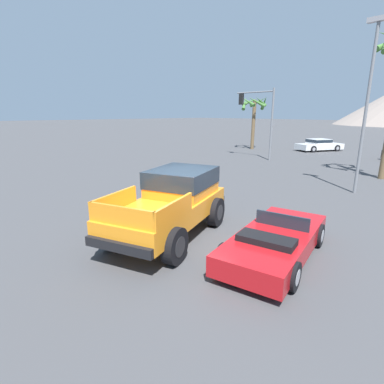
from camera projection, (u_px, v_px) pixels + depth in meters
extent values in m
plane|color=#424244|center=(185.00, 234.00, 9.54)|extent=(320.00, 320.00, 0.00)
cube|color=orange|center=(168.00, 211.00, 9.19)|extent=(3.59, 5.15, 0.59)
cube|color=orange|center=(182.00, 182.00, 9.84)|extent=(2.45, 2.61, 0.84)
cube|color=#1E2833|center=(182.00, 177.00, 9.80)|extent=(2.50, 2.67, 0.54)
cube|color=orange|center=(115.00, 201.00, 8.26)|extent=(0.79, 1.80, 0.48)
cube|color=orange|center=(175.00, 210.00, 7.50)|extent=(0.79, 1.80, 0.48)
cube|color=orange|center=(121.00, 216.00, 7.08)|extent=(1.77, 0.78, 0.48)
cube|color=black|center=(200.00, 197.00, 11.36)|extent=(1.84, 0.86, 0.24)
cube|color=black|center=(118.00, 247.00, 7.10)|extent=(1.84, 0.86, 0.24)
cylinder|color=black|center=(164.00, 205.00, 10.98)|extent=(0.65, 1.02, 0.98)
cylinder|color=#232326|center=(164.00, 205.00, 10.98)|extent=(0.50, 0.62, 0.54)
cylinder|color=black|center=(216.00, 212.00, 10.16)|extent=(0.65, 1.02, 0.98)
cylinder|color=#232326|center=(216.00, 212.00, 10.16)|extent=(0.50, 0.62, 0.54)
cylinder|color=black|center=(111.00, 233.00, 8.40)|extent=(0.65, 1.02, 0.98)
cylinder|color=#232326|center=(111.00, 233.00, 8.40)|extent=(0.50, 0.62, 0.54)
cylinder|color=black|center=(175.00, 246.00, 7.58)|extent=(0.65, 1.02, 0.98)
cylinder|color=#232326|center=(175.00, 246.00, 7.58)|extent=(0.50, 0.62, 0.54)
cube|color=#B21419|center=(275.00, 241.00, 7.96)|extent=(2.69, 4.60, 0.51)
cube|color=#1E2833|center=(282.00, 221.00, 8.23)|extent=(1.44, 0.40, 0.38)
cube|color=black|center=(266.00, 240.00, 7.26)|extent=(1.48, 0.91, 0.16)
cylinder|color=black|center=(263.00, 224.00, 9.50)|extent=(0.37, 0.70, 0.67)
cylinder|color=#9E9EA3|center=(263.00, 224.00, 9.50)|extent=(0.31, 0.41, 0.37)
cylinder|color=black|center=(318.00, 235.00, 8.62)|extent=(0.37, 0.70, 0.67)
cylinder|color=#9E9EA3|center=(318.00, 235.00, 8.62)|extent=(0.31, 0.41, 0.37)
cylinder|color=black|center=(224.00, 257.00, 7.34)|extent=(0.37, 0.70, 0.67)
cylinder|color=#9E9EA3|center=(224.00, 257.00, 7.34)|extent=(0.31, 0.41, 0.37)
cylinder|color=black|center=(293.00, 276.00, 6.46)|extent=(0.37, 0.70, 0.67)
cylinder|color=#9E9EA3|center=(293.00, 276.00, 6.46)|extent=(0.31, 0.41, 0.37)
cube|color=white|center=(319.00, 146.00, 30.31)|extent=(3.63, 4.94, 0.55)
cube|color=white|center=(319.00, 141.00, 30.14)|extent=(2.29, 2.44, 0.47)
cube|color=#1E2833|center=(319.00, 141.00, 30.13)|extent=(2.34, 2.49, 0.28)
cylinder|color=black|center=(324.00, 146.00, 31.57)|extent=(0.47, 0.67, 0.63)
cylinder|color=#9E9EA3|center=(324.00, 146.00, 31.57)|extent=(0.36, 0.41, 0.35)
cylinder|color=black|center=(337.00, 148.00, 29.95)|extent=(0.47, 0.67, 0.63)
cylinder|color=#9E9EA3|center=(337.00, 148.00, 29.95)|extent=(0.36, 0.41, 0.35)
cylinder|color=black|center=(302.00, 147.00, 30.73)|extent=(0.47, 0.67, 0.63)
cylinder|color=#9E9EA3|center=(302.00, 147.00, 30.73)|extent=(0.36, 0.41, 0.35)
cylinder|color=black|center=(313.00, 149.00, 29.11)|extent=(0.47, 0.67, 0.63)
cylinder|color=#9E9EA3|center=(313.00, 149.00, 29.11)|extent=(0.36, 0.41, 0.35)
cylinder|color=slate|center=(272.00, 125.00, 23.69)|extent=(0.16, 0.16, 5.61)
cylinder|color=slate|center=(255.00, 92.00, 24.28)|extent=(3.54, 0.11, 0.11)
cube|color=black|center=(241.00, 99.00, 25.36)|extent=(0.34, 0.26, 0.90)
sphere|color=red|center=(243.00, 96.00, 25.39)|extent=(0.20, 0.20, 0.20)
sphere|color=orange|center=(242.00, 99.00, 25.46)|extent=(0.20, 0.20, 0.20)
sphere|color=green|center=(242.00, 103.00, 25.53)|extent=(0.20, 0.20, 0.20)
cylinder|color=slate|center=(366.00, 113.00, 13.51)|extent=(0.14, 0.14, 7.46)
cube|color=#99999E|center=(379.00, 19.00, 12.52)|extent=(0.90, 0.24, 0.20)
cylinder|color=brown|center=(253.00, 125.00, 31.27)|extent=(0.36, 0.43, 5.03)
cone|color=#427533|center=(261.00, 101.00, 30.05)|extent=(0.44, 1.64, 1.04)
cone|color=#427533|center=(264.00, 103.00, 30.66)|extent=(1.61, 1.58, 1.42)
cone|color=#427533|center=(258.00, 102.00, 31.35)|extent=(1.78, 0.71, 1.07)
cone|color=#427533|center=(250.00, 102.00, 31.46)|extent=(1.06, 1.78, 0.98)
cone|color=#427533|center=(245.00, 103.00, 30.97)|extent=(1.18, 1.72, 1.49)
cone|color=#427533|center=(248.00, 102.00, 30.14)|extent=(1.82, 0.57, 1.07)
cone|color=#427533|center=(257.00, 102.00, 29.76)|extent=(1.48, 1.62, 1.16)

